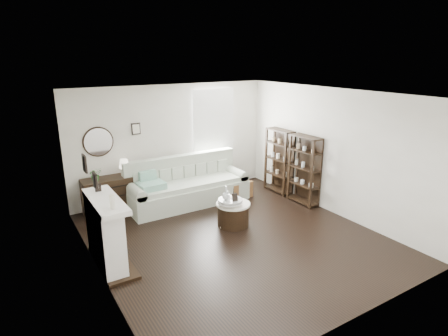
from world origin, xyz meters
TOP-DOWN VIEW (x-y plane):
  - room at (0.73, 2.70)m, footprint 5.50×5.50m
  - fireplace at (-2.32, 0.30)m, footprint 0.50×1.40m
  - shelf_unit_far at (2.33, 1.55)m, footprint 0.30×0.80m
  - shelf_unit_near at (2.33, 0.65)m, footprint 0.30×0.80m
  - sofa at (0.02, 2.09)m, footprint 2.80×0.97m
  - quilt at (-0.90, 1.95)m, footprint 0.58×0.48m
  - suitcase at (1.24, 1.63)m, footprint 0.62×0.26m
  - dresser at (-1.65, 2.47)m, footprint 1.18×0.51m
  - table_lamp at (-1.31, 2.47)m, footprint 0.26×0.26m
  - potted_plant at (-1.94, 2.42)m, footprint 0.29×0.26m
  - drum_table at (0.26, 0.47)m, footprint 0.70×0.70m
  - pedestal_table at (0.17, 0.43)m, footprint 0.50×0.50m
  - eiffel_drum at (0.34, 0.52)m, footprint 0.13×0.13m
  - bottle_drum at (0.09, 0.40)m, footprint 0.07×0.07m
  - card_frame_drum at (0.21, 0.30)m, footprint 0.14×0.07m
  - eiffel_ped at (0.26, 0.47)m, footprint 0.10×0.10m
  - flask_ped at (0.08, 0.46)m, footprint 0.15×0.15m
  - card_frame_ped at (0.19, 0.30)m, footprint 0.12×0.06m

SIDE VIEW (x-z plane):
  - suitcase at x=1.24m, z-range 0.00..0.40m
  - drum_table at x=0.26m, z-range 0.00..0.49m
  - sofa at x=0.02m, z-range -0.18..0.90m
  - dresser at x=-1.65m, z-range 0.00..0.79m
  - fireplace at x=-2.32m, z-range -0.38..1.46m
  - pedestal_table at x=0.17m, z-range 0.25..0.85m
  - eiffel_drum at x=0.34m, z-range 0.48..0.67m
  - card_frame_drum at x=0.21m, z-range 0.48..0.67m
  - quilt at x=-0.90m, z-range 0.56..0.70m
  - bottle_drum at x=0.09m, z-range 0.48..0.80m
  - card_frame_ped at x=0.19m, z-range 0.60..0.75m
  - eiffel_ped at x=0.26m, z-range 0.60..0.77m
  - flask_ped at x=0.08m, z-range 0.60..0.89m
  - shelf_unit_far at x=2.33m, z-range 0.00..1.60m
  - shelf_unit_near at x=2.33m, z-range 0.00..1.60m
  - potted_plant at x=-1.94m, z-range 0.79..1.07m
  - table_lamp at x=-1.31m, z-range 0.79..1.16m
  - room at x=0.73m, z-range -1.15..4.35m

